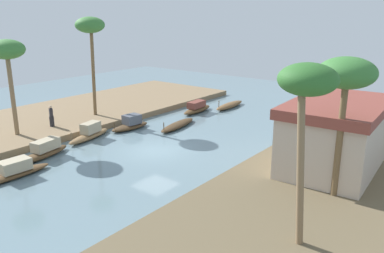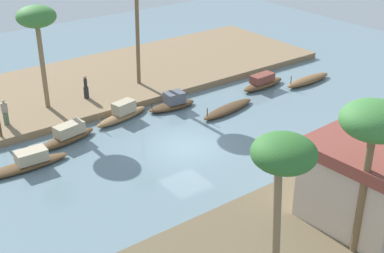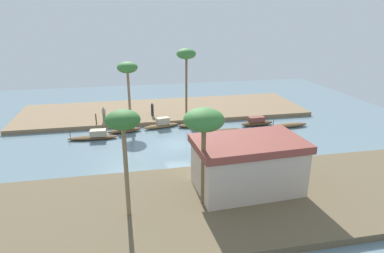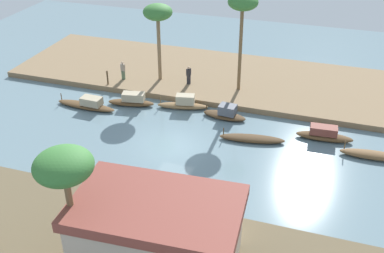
{
  "view_description": "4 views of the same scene",
  "coord_description": "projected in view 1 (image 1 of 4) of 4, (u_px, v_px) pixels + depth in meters",
  "views": [
    {
      "loc": [
        18.12,
        17.29,
        8.95
      ],
      "look_at": [
        -4.26,
        -0.16,
        0.68
      ],
      "focal_mm": 36.89,
      "sensor_mm": 36.0,
      "label": 1
    },
    {
      "loc": [
        15.84,
        21.73,
        14.48
      ],
      "look_at": [
        -1.34,
        -1.2,
        0.47
      ],
      "focal_mm": 48.98,
      "sensor_mm": 36.0,
      "label": 2
    },
    {
      "loc": [
        4.99,
        31.33,
        12.67
      ],
      "look_at": [
        -2.09,
        -3.27,
        0.67
      ],
      "focal_mm": 31.47,
      "sensor_mm": 36.0,
      "label": 3
    },
    {
      "loc": [
        -9.58,
        25.14,
        17.41
      ],
      "look_at": [
        -1.06,
        -1.24,
        1.07
      ],
      "focal_mm": 42.61,
      "sensor_mm": 36.0,
      "label": 4
    }
  ],
  "objects": [
    {
      "name": "palm_tree_left_far",
      "position": [
        7.0,
        52.0,
        26.72
      ],
      "size": [
        2.45,
        2.45,
        6.7
      ],
      "color": "#7F6647",
      "rests_on": "riverbank_left"
    },
    {
      "name": "sampan_upstream_small",
      "position": [
        178.0,
        125.0,
        31.69
      ],
      "size": [
        4.76,
        1.77,
        0.9
      ],
      "rotation": [
        0.0,
        0.0,
        0.16
      ],
      "color": "#47331E",
      "rests_on": "river_water"
    },
    {
      "name": "sampan_with_red_awning",
      "position": [
        9.0,
        173.0,
        21.85
      ],
      "size": [
        5.18,
        1.28,
        1.02
      ],
      "rotation": [
        0.0,
        0.0,
        -0.03
      ],
      "color": "brown",
      "rests_on": "river_water"
    },
    {
      "name": "person_by_mooring",
      "position": [
        51.0,
        117.0,
        30.11
      ],
      "size": [
        0.45,
        0.46,
        1.63
      ],
      "rotation": [
        0.0,
        0.0,
        4.31
      ],
      "color": "#232328",
      "rests_on": "riverbank_left"
    },
    {
      "name": "sampan_midstream",
      "position": [
        45.0,
        151.0,
        25.16
      ],
      "size": [
        3.92,
        1.71,
        1.11
      ],
      "rotation": [
        0.0,
        0.0,
        0.19
      ],
      "color": "brown",
      "rests_on": "river_water"
    },
    {
      "name": "riverbank_right",
      "position": [
        332.0,
        196.0,
        19.35
      ],
      "size": [
        36.91,
        11.08,
        0.48
      ],
      "primitive_type": "cube",
      "color": "brown",
      "rests_on": "ground"
    },
    {
      "name": "riverside_building",
      "position": [
        336.0,
        134.0,
        21.87
      ],
      "size": [
        7.91,
        5.12,
        3.8
      ],
      "rotation": [
        0.0,
        0.0,
        0.06
      ],
      "color": "#C6B29E",
      "rests_on": "riverbank_right"
    },
    {
      "name": "sampan_downstream_large",
      "position": [
        230.0,
        105.0,
        38.19
      ],
      "size": [
        4.64,
        1.24,
        1.04
      ],
      "rotation": [
        0.0,
        0.0,
        0.05
      ],
      "color": "brown",
      "rests_on": "river_water"
    },
    {
      "name": "sampan_open_hull",
      "position": [
        131.0,
        124.0,
        31.22
      ],
      "size": [
        3.51,
        1.52,
        1.12
      ],
      "rotation": [
        0.0,
        0.0,
        -0.08
      ],
      "color": "#47331E",
      "rests_on": "river_water"
    },
    {
      "name": "sampan_foreground",
      "position": [
        197.0,
        108.0,
        36.35
      ],
      "size": [
        4.04,
        1.29,
        1.07
      ],
      "rotation": [
        0.0,
        0.0,
        0.06
      ],
      "color": "brown",
      "rests_on": "river_water"
    },
    {
      "name": "river_water",
      "position": [
        155.0,
        151.0,
        26.43
      ],
      "size": [
        60.66,
        60.66,
        0.0
      ],
      "primitive_type": "plane",
      "color": "slate",
      "rests_on": "ground"
    },
    {
      "name": "palm_tree_right_short",
      "position": [
        346.0,
        76.0,
        17.37
      ],
      "size": [
        2.59,
        2.59,
        6.6
      ],
      "color": "brown",
      "rests_on": "riverbank_right"
    },
    {
      "name": "sampan_with_tall_canopy",
      "position": [
        90.0,
        133.0,
        28.78
      ],
      "size": [
        4.2,
        1.77,
        1.19
      ],
      "rotation": [
        0.0,
        0.0,
        0.21
      ],
      "color": "brown",
      "rests_on": "river_water"
    },
    {
      "name": "palm_tree_right_tall",
      "position": [
        307.0,
        87.0,
        13.45
      ],
      "size": [
        2.08,
        2.08,
        6.83
      ],
      "color": "#7F6647",
      "rests_on": "riverbank_right"
    },
    {
      "name": "riverbank_left",
      "position": [
        52.0,
        119.0,
        33.37
      ],
      "size": [
        36.91,
        11.08,
        0.48
      ],
      "primitive_type": "cube",
      "color": "#846B4C",
      "rests_on": "ground"
    },
    {
      "name": "palm_tree_left_near",
      "position": [
        90.0,
        28.0,
        31.7
      ],
      "size": [
        2.37,
        2.37,
        8.11
      ],
      "color": "brown",
      "rests_on": "riverbank_left"
    }
  ]
}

